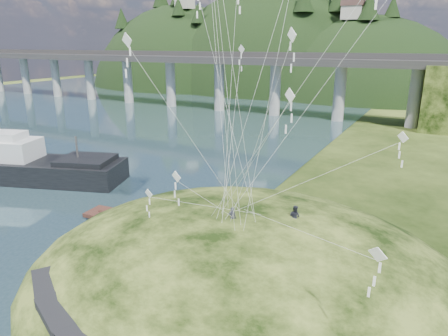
% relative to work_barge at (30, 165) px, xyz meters
% --- Properties ---
extents(ground, '(320.00, 320.00, 0.00)m').
position_rel_work_barge_xyz_m(ground, '(26.24, -9.20, -2.05)').
color(ground, black).
rests_on(ground, ground).
extents(grass_hill, '(36.00, 32.00, 13.00)m').
position_rel_work_barge_xyz_m(grass_hill, '(34.24, -7.20, -3.55)').
color(grass_hill, black).
rests_on(grass_hill, ground).
extents(bridge, '(160.00, 11.00, 15.00)m').
position_rel_work_barge_xyz_m(bridge, '(-0.22, 60.87, 7.65)').
color(bridge, '#2D2B2B').
rests_on(bridge, ground).
extents(far_ridge, '(153.00, 70.00, 94.50)m').
position_rel_work_barge_xyz_m(far_ridge, '(-17.34, 112.97, -9.49)').
color(far_ridge, black).
rests_on(far_ridge, ground).
extents(work_barge, '(24.23, 13.65, 8.20)m').
position_rel_work_barge_xyz_m(work_barge, '(0.00, 0.00, 0.00)').
color(work_barge, black).
rests_on(work_barge, ground).
extents(wooden_dock, '(16.02, 3.84, 1.13)m').
position_rel_work_barge_xyz_m(wooden_dock, '(23.24, -3.87, -1.56)').
color(wooden_dock, '#361B16').
rests_on(wooden_dock, ground).
extents(kite_flyers, '(4.64, 3.29, 1.82)m').
position_rel_work_barge_xyz_m(kite_flyers, '(36.17, -6.03, 3.72)').
color(kite_flyers, '#252632').
rests_on(kite_flyers, ground).
extents(kite_swarm, '(16.25, 15.43, 21.29)m').
position_rel_work_barge_xyz_m(kite_swarm, '(35.08, -8.46, 15.94)').
color(kite_swarm, white).
rests_on(kite_swarm, ground).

